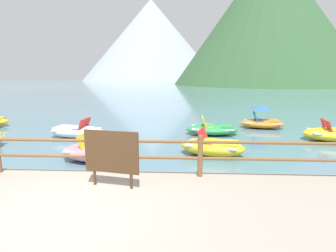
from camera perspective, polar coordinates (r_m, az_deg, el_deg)
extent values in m
plane|color=slate|center=(44.48, 0.55, 7.40)|extent=(200.00, 200.00, 0.00)
cylinder|color=brown|center=(6.20, 6.80, -6.34)|extent=(0.12, 0.12, 0.95)
cylinder|color=brown|center=(6.40, -14.93, -2.99)|extent=(23.80, 0.07, 0.07)
cylinder|color=brown|center=(6.50, -14.77, -6.24)|extent=(23.80, 0.07, 0.07)
cube|color=silver|center=(5.64, -11.81, -5.33)|extent=(1.09, 0.25, 0.80)
cube|color=#4C331E|center=(5.62, -11.87, -5.38)|extent=(1.16, 0.26, 0.88)
cylinder|color=#4C331E|center=(6.01, -15.19, -10.26)|extent=(0.06, 0.06, 0.35)
cylinder|color=#4C331E|center=(5.66, -7.75, -11.28)|extent=(0.06, 0.06, 0.35)
ellipsoid|color=white|center=(12.34, -18.58, -1.12)|extent=(2.53, 1.42, 0.52)
cube|color=silver|center=(12.32, -18.61, -0.71)|extent=(1.98, 1.15, 0.06)
cube|color=red|center=(12.43, -17.39, -0.21)|extent=(0.44, 0.44, 0.08)
cube|color=red|center=(12.31, -16.70, 0.77)|extent=(0.25, 0.42, 0.43)
cube|color=red|center=(12.02, -18.37, -0.63)|extent=(0.44, 0.44, 0.08)
cube|color=red|center=(11.90, -17.67, 0.38)|extent=(0.25, 0.42, 0.43)
cube|color=white|center=(12.64, -21.30, -0.33)|extent=(0.62, 0.87, 0.12)
ellipsoid|color=green|center=(12.41, 9.22, -0.74)|extent=(2.36, 1.36, 0.47)
cube|color=silver|center=(12.39, 9.23, -0.37)|extent=(1.84, 1.11, 0.06)
cube|color=yellow|center=(12.12, 8.51, -0.27)|extent=(0.41, 0.41, 0.08)
cube|color=yellow|center=(12.07, 7.69, 0.77)|extent=(0.22, 0.41, 0.43)
cube|color=yellow|center=(12.62, 8.37, 0.18)|extent=(0.41, 0.41, 0.08)
cube|color=yellow|center=(12.57, 7.58, 1.18)|extent=(0.22, 0.41, 0.43)
cube|color=green|center=(12.45, 12.17, -0.14)|extent=(0.54, 0.92, 0.12)
ellipsoid|color=pink|center=(8.91, -14.71, -5.29)|extent=(2.43, 1.58, 0.55)
cube|color=silver|center=(8.89, -14.74, -4.70)|extent=(1.91, 1.29, 0.06)
cube|color=yellow|center=(8.71, -16.51, -4.63)|extent=(0.44, 0.44, 0.08)
cube|color=yellow|center=(8.74, -17.64, -3.16)|extent=(0.25, 0.42, 0.43)
cube|color=yellow|center=(9.17, -15.05, -3.78)|extent=(0.44, 0.44, 0.08)
cube|color=yellow|center=(9.20, -16.14, -2.39)|extent=(0.25, 0.42, 0.43)
cube|color=pink|center=(8.63, -10.93, -4.58)|extent=(0.61, 0.98, 0.12)
ellipsoid|color=yellow|center=(9.25, 9.34, -4.41)|extent=(2.39, 1.73, 0.57)
cube|color=silver|center=(9.23, 9.36, -3.81)|extent=(1.88, 1.39, 0.06)
cube|color=red|center=(9.02, 8.09, -3.66)|extent=(0.50, 0.50, 0.08)
cube|color=red|center=(9.00, 7.01, -2.22)|extent=(0.31, 0.44, 0.43)
cube|color=red|center=(9.46, 8.67, -2.99)|extent=(0.50, 0.50, 0.08)
cube|color=red|center=(9.45, 7.64, -1.61)|extent=(0.31, 0.44, 0.43)
cube|color=yellow|center=(9.13, 13.02, -3.72)|extent=(0.69, 0.91, 0.12)
ellipsoid|color=orange|center=(14.55, 19.18, 0.46)|extent=(2.28, 1.46, 0.44)
cube|color=silver|center=(14.54, 19.20, 0.77)|extent=(1.79, 1.19, 0.06)
cube|color=blue|center=(14.28, 18.70, 0.91)|extent=(0.45, 0.45, 0.08)
cube|color=blue|center=(14.22, 18.03, 1.81)|extent=(0.26, 0.43, 0.43)
cube|color=blue|center=(14.73, 18.48, 1.21)|extent=(0.45, 0.45, 0.08)
cube|color=blue|center=(14.68, 17.84, 2.09)|extent=(0.26, 0.43, 0.43)
cube|color=orange|center=(14.62, 21.49, 0.91)|extent=(0.58, 0.87, 0.12)
cone|color=blue|center=(14.42, 18.97, 3.80)|extent=(1.25, 1.25, 0.22)
ellipsoid|color=yellow|center=(13.00, 31.75, -1.53)|extent=(2.63, 1.71, 0.55)
cube|color=silver|center=(12.98, 31.79, -1.12)|extent=(2.06, 1.39, 0.06)
cube|color=red|center=(12.66, 31.46, -1.03)|extent=(0.45, 0.45, 0.08)
cube|color=red|center=(12.56, 30.79, -0.02)|extent=(0.26, 0.43, 0.43)
cube|color=red|center=(13.16, 30.67, -0.55)|extent=(0.45, 0.45, 0.08)
cube|color=red|center=(13.07, 30.02, 0.42)|extent=(0.26, 0.43, 0.43)
cone|color=#386038|center=(78.61, 20.47, 20.73)|extent=(47.93, 47.93, 34.04)
cone|color=#386038|center=(81.44, 12.14, 15.95)|extent=(26.36, 26.36, 20.42)
cone|color=#A8B2C1|center=(117.21, -3.55, 17.51)|extent=(56.53, 56.53, 32.52)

